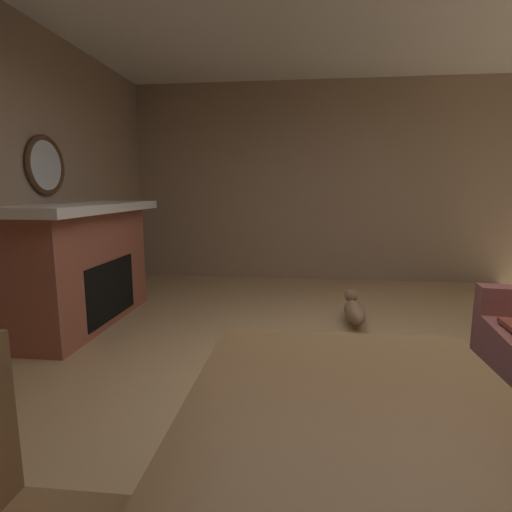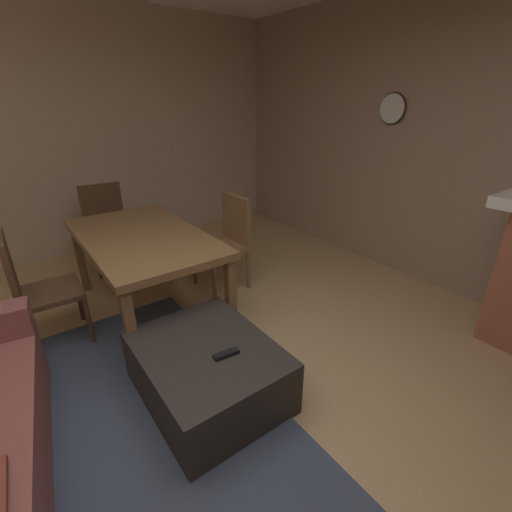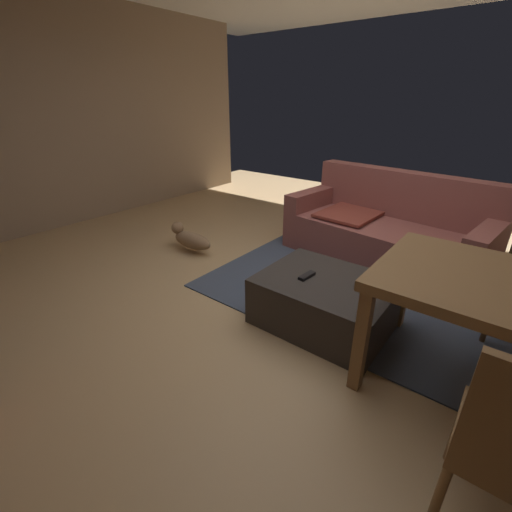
{
  "view_description": "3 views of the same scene",
  "coord_description": "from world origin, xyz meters",
  "px_view_note": "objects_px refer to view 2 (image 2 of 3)",
  "views": [
    {
      "loc": [
        2.36,
        -0.39,
        1.31
      ],
      "look_at": [
        -0.15,
        -0.68,
        0.88
      ],
      "focal_mm": 28.0,
      "sensor_mm": 36.0,
      "label": 1
    },
    {
      "loc": [
        -1.21,
        0.65,
        1.79
      ],
      "look_at": [
        0.09,
        -0.32,
        1.07
      ],
      "focal_mm": 24.82,
      "sensor_mm": 36.0,
      "label": 2
    },
    {
      "loc": [
        1.39,
        -2.27,
        1.61
      ],
      "look_at": [
        0.19,
        -0.75,
        0.72
      ],
      "focal_mm": 24.27,
      "sensor_mm": 36.0,
      "label": 3
    }
  ],
  "objects_px": {
    "dining_chair_east": "(107,222)",
    "dining_chair_south": "(228,237)",
    "dining_table": "(143,243)",
    "ottoman_coffee_table": "(208,371)",
    "wall_clock": "(392,108)",
    "dining_chair_north": "(33,285)",
    "tv_remote": "(226,354)"
  },
  "relations": [
    {
      "from": "tv_remote",
      "to": "dining_chair_south",
      "type": "relative_size",
      "value": 0.17
    },
    {
      "from": "dining_chair_east",
      "to": "wall_clock",
      "type": "distance_m",
      "value": 3.29
    },
    {
      "from": "tv_remote",
      "to": "dining_table",
      "type": "relative_size",
      "value": 0.1
    },
    {
      "from": "dining_chair_south",
      "to": "dining_chair_north",
      "type": "xyz_separation_m",
      "value": [
        0.0,
        1.7,
        0.0
      ]
    },
    {
      "from": "tv_remote",
      "to": "dining_chair_south",
      "type": "xyz_separation_m",
      "value": [
        1.37,
        -0.87,
        0.13
      ]
    },
    {
      "from": "dining_chair_south",
      "to": "tv_remote",
      "type": "bearing_deg",
      "value": 147.41
    },
    {
      "from": "dining_chair_east",
      "to": "dining_chair_south",
      "type": "xyz_separation_m",
      "value": [
        -1.21,
        -0.85,
        0.0
      ]
    },
    {
      "from": "dining_chair_south",
      "to": "dining_chair_east",
      "type": "bearing_deg",
      "value": 35.05
    },
    {
      "from": "ottoman_coffee_table",
      "to": "dining_chair_south",
      "type": "bearing_deg",
      "value": -37.34
    },
    {
      "from": "ottoman_coffee_table",
      "to": "dining_chair_south",
      "type": "relative_size",
      "value": 1.04
    },
    {
      "from": "dining_chair_north",
      "to": "dining_chair_east",
      "type": "bearing_deg",
      "value": -35.43
    },
    {
      "from": "dining_table",
      "to": "dining_chair_north",
      "type": "distance_m",
      "value": 0.86
    },
    {
      "from": "tv_remote",
      "to": "wall_clock",
      "type": "height_order",
      "value": "wall_clock"
    },
    {
      "from": "dining_table",
      "to": "dining_chair_north",
      "type": "bearing_deg",
      "value": 89.83
    },
    {
      "from": "dining_chair_east",
      "to": "wall_clock",
      "type": "bearing_deg",
      "value": -124.47
    },
    {
      "from": "dining_chair_east",
      "to": "dining_chair_north",
      "type": "height_order",
      "value": "same"
    },
    {
      "from": "dining_chair_north",
      "to": "ottoman_coffee_table",
      "type": "bearing_deg",
      "value": -147.93
    },
    {
      "from": "dining_chair_south",
      "to": "dining_table",
      "type": "bearing_deg",
      "value": 90.07
    },
    {
      "from": "wall_clock",
      "to": "dining_chair_east",
      "type": "bearing_deg",
      "value": 55.53
    },
    {
      "from": "tv_remote",
      "to": "dining_chair_east",
      "type": "distance_m",
      "value": 2.58
    },
    {
      "from": "ottoman_coffee_table",
      "to": "dining_chair_south",
      "type": "xyz_separation_m",
      "value": [
        1.23,
        -0.94,
        0.34
      ]
    },
    {
      "from": "dining_table",
      "to": "dining_chair_east",
      "type": "distance_m",
      "value": 1.22
    },
    {
      "from": "dining_table",
      "to": "dining_chair_east",
      "type": "bearing_deg",
      "value": -0.26
    },
    {
      "from": "ottoman_coffee_table",
      "to": "tv_remote",
      "type": "height_order",
      "value": "tv_remote"
    },
    {
      "from": "ottoman_coffee_table",
      "to": "dining_chair_south",
      "type": "distance_m",
      "value": 1.58
    },
    {
      "from": "dining_table",
      "to": "wall_clock",
      "type": "relative_size",
      "value": 5.3
    },
    {
      "from": "dining_table",
      "to": "dining_chair_south",
      "type": "bearing_deg",
      "value": -89.93
    },
    {
      "from": "dining_chair_north",
      "to": "wall_clock",
      "type": "distance_m",
      "value": 3.63
    },
    {
      "from": "wall_clock",
      "to": "dining_chair_south",
      "type": "bearing_deg",
      "value": 72.48
    },
    {
      "from": "tv_remote",
      "to": "ottoman_coffee_table",
      "type": "bearing_deg",
      "value": 29.07
    },
    {
      "from": "tv_remote",
      "to": "wall_clock",
      "type": "distance_m",
      "value": 3.0
    },
    {
      "from": "tv_remote",
      "to": "dining_chair_east",
      "type": "height_order",
      "value": "dining_chair_east"
    }
  ]
}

